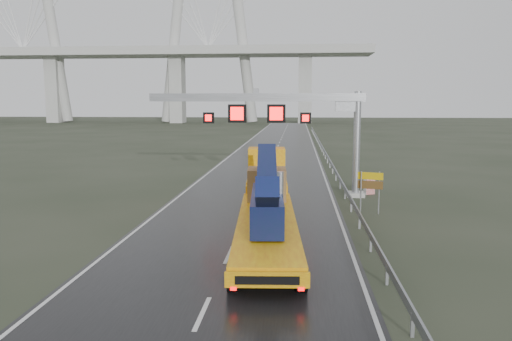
# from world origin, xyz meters

# --- Properties ---
(ground) EXTENTS (400.00, 400.00, 0.00)m
(ground) POSITION_xyz_m (0.00, 0.00, 0.00)
(ground) COLOR #2B3223
(ground) RESTS_ON ground
(road) EXTENTS (11.00, 200.00, 0.02)m
(road) POSITION_xyz_m (0.00, 40.00, 0.01)
(road) COLOR black
(road) RESTS_ON ground
(guardrail) EXTENTS (0.20, 140.00, 1.40)m
(guardrail) POSITION_xyz_m (6.10, 30.00, 0.70)
(guardrail) COLOR gray
(guardrail) RESTS_ON ground
(sign_gantry) EXTENTS (14.90, 1.20, 7.42)m
(sign_gantry) POSITION_xyz_m (2.10, 17.99, 5.61)
(sign_gantry) COLOR beige
(sign_gantry) RESTS_ON ground
(heavy_haul_truck) EXTENTS (3.75, 18.20, 4.25)m
(heavy_haul_truck) POSITION_xyz_m (1.28, 9.50, 1.65)
(heavy_haul_truck) COLOR yellow
(heavy_haul_truck) RESTS_ON ground
(exit_sign_pair) EXTENTS (1.42, 0.44, 2.50)m
(exit_sign_pair) POSITION_xyz_m (7.10, 12.56, 1.75)
(exit_sign_pair) COLOR gray
(exit_sign_pair) RESTS_ON ground
(striped_barrier) EXTENTS (0.81, 0.65, 1.22)m
(striped_barrier) POSITION_xyz_m (7.98, 18.96, 0.61)
(striped_barrier) COLOR red
(striped_barrier) RESTS_ON ground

